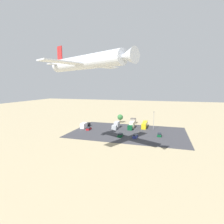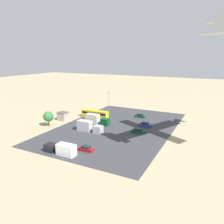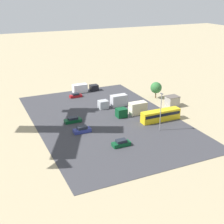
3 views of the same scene
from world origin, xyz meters
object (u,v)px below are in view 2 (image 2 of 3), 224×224
(bus, at_px, (95,114))
(parked_truck_2, at_px, (88,127))
(parked_car_2, at_px, (140,116))
(parked_truck_0, at_px, (62,149))
(parked_car_1, at_px, (86,149))
(parked_truck_1, at_px, (96,120))
(parked_car_3, at_px, (145,125))
(parked_car_0, at_px, (138,131))
(shed_building, at_px, (63,116))

(bus, height_order, parked_truck_2, parked_truck_2)
(parked_car_2, distance_m, parked_truck_0, 42.86)
(parked_car_1, bearing_deg, parked_truck_2, -149.23)
(parked_truck_0, bearing_deg, parked_car_2, -8.39)
(parked_truck_2, bearing_deg, parked_truck_1, -166.68)
(parked_car_3, bearing_deg, parked_car_2, 28.10)
(parked_car_0, bearing_deg, parked_car_3, 0.85)
(parked_truck_2, bearing_deg, parked_car_2, 158.23)
(parked_car_2, bearing_deg, shed_building, -56.56)
(shed_building, relative_size, parked_car_3, 0.86)
(shed_building, bearing_deg, parked_car_1, 50.18)
(parked_car_3, distance_m, parked_truck_1, 18.25)
(parked_truck_0, height_order, parked_truck_1, parked_truck_1)
(parked_car_2, distance_m, parked_truck_2, 26.26)
(parked_car_1, xyz_separation_m, parked_truck_1, (-22.06, -10.09, 1.05))
(bus, bearing_deg, parked_car_1, 27.10)
(parked_car_0, xyz_separation_m, parked_truck_1, (-2.12, -17.61, 1.01))
(shed_building, bearing_deg, parked_car_2, 123.44)
(shed_building, bearing_deg, parked_car_0, 88.90)
(parked_car_0, relative_size, parked_car_3, 1.04)
(parked_car_1, distance_m, parked_truck_2, 15.82)
(parked_car_0, bearing_deg, shed_building, 88.90)
(parked_truck_1, bearing_deg, bus, -145.64)
(parked_car_0, distance_m, parked_car_1, 21.30)
(parked_truck_0, distance_m, parked_truck_2, 18.37)
(parked_car_2, distance_m, parked_truck_1, 19.77)
(parked_car_1, height_order, parked_car_2, parked_car_2)
(parked_car_2, bearing_deg, parked_car_3, 28.10)
(parked_truck_1, bearing_deg, parked_car_1, 24.58)
(parked_car_0, relative_size, parked_truck_1, 0.50)
(bus, distance_m, parked_truck_2, 16.89)
(parked_car_1, bearing_deg, parked_car_2, 177.50)
(shed_building, height_order, parked_car_1, shed_building)
(parked_car_3, bearing_deg, parked_truck_2, 131.26)
(parked_car_2, xyz_separation_m, parked_truck_2, (24.37, -9.73, 0.95))
(parked_car_0, bearing_deg, parked_truck_1, 83.13)
(parked_car_2, bearing_deg, parked_truck_2, -21.77)
(parked_truck_2, bearing_deg, parked_truck_0, 10.92)
(parked_car_3, relative_size, parked_truck_2, 0.48)
(bus, xyz_separation_m, parked_truck_2, (15.47, 6.78, -0.03))
(parked_car_0, xyz_separation_m, parked_car_3, (-7.22, -0.11, 0.07))
(shed_building, bearing_deg, parked_truck_0, 38.71)
(parked_car_1, xyz_separation_m, parked_truck_0, (4.47, -4.60, 0.75))
(shed_building, relative_size, parked_car_2, 0.90)
(parked_truck_1, xyz_separation_m, parked_truck_2, (8.49, 2.01, -0.02))
(parked_car_1, relative_size, parked_car_3, 0.92)
(bus, height_order, parked_car_3, bus)
(parked_car_1, bearing_deg, bus, -152.90)
(parked_car_0, distance_m, parked_car_3, 7.22)
(parked_car_2, relative_size, parked_car_3, 0.96)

